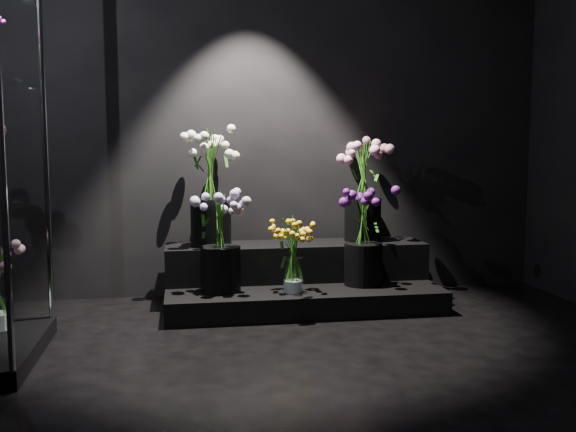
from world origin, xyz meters
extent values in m
plane|color=black|center=(0.00, 0.00, 0.00)|extent=(4.00, 4.00, 0.00)
plane|color=black|center=(0.00, 2.00, 1.40)|extent=(4.00, 0.00, 4.00)
cube|color=black|center=(0.11, 1.55, 0.08)|extent=(1.82, 0.81, 0.15)
cube|color=black|center=(0.11, 1.75, 0.28)|extent=(1.82, 0.40, 0.25)
cylinder|color=white|center=(0.01, 1.33, 0.26)|extent=(0.13, 0.13, 0.22)
cylinder|color=black|center=(-0.44, 1.44, 0.30)|extent=(0.26, 0.26, 0.29)
cylinder|color=black|center=(0.52, 1.47, 0.29)|extent=(0.26, 0.26, 0.28)
cylinder|color=black|center=(-0.49, 1.73, 0.57)|extent=(0.28, 0.28, 0.32)
cylinder|color=black|center=(0.60, 1.78, 0.56)|extent=(0.26, 0.26, 0.31)
camera|label=1|loc=(-0.68, -2.64, 1.10)|focal=40.00mm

